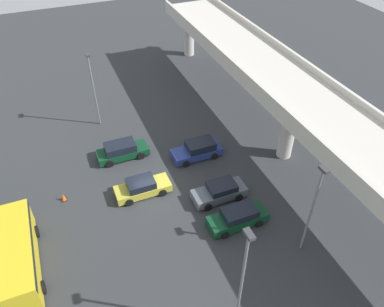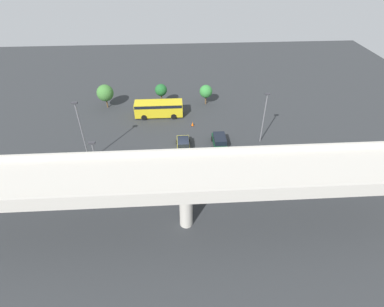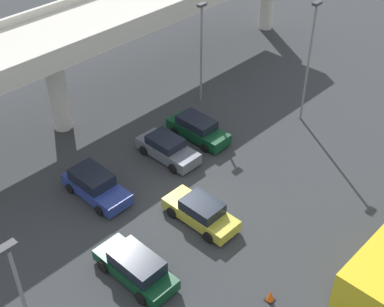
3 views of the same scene
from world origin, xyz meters
name	(u,v)px [view 3 (image 3 of 3)]	position (x,y,z in m)	size (l,w,h in m)	color
ground_plane	(195,213)	(0.00, 0.00, 0.00)	(102.25, 102.25, 0.00)	#2D3033
highway_overpass	(49,46)	(0.00, 13.09, 6.38)	(49.08, 6.38, 7.73)	#BCB7AD
parked_car_0	(136,267)	(-5.53, -1.10, 0.77)	(2.09, 4.76, 1.59)	#0C381E
parked_car_1	(95,185)	(-2.96, 5.51, 0.75)	(2.16, 4.63, 1.59)	navy
parked_car_2	(201,212)	(-0.21, -0.70, 0.70)	(2.04, 4.64, 1.50)	gold
parked_car_3	(167,148)	(2.71, 5.06, 0.71)	(2.05, 4.51, 1.50)	#515660
parked_car_4	(198,129)	(5.76, 5.15, 0.74)	(1.98, 4.66, 1.54)	#0C381E
lamp_post_near_aisle	(310,55)	(12.79, 1.31, 5.17)	(0.70, 0.35, 8.93)	slate
lamp_post_mid_lot	(24,302)	(-11.77, -1.95, 4.60)	(0.70, 0.35, 7.84)	slate
lamp_post_by_overpass	(201,46)	(9.53, 8.36, 4.60)	(0.70, 0.35, 7.83)	slate
traffic_cone	(270,296)	(-1.94, -6.99, 0.33)	(0.44, 0.44, 0.70)	black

